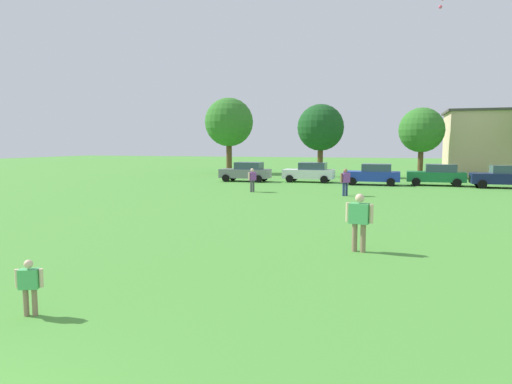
{
  "coord_description": "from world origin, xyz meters",
  "views": [
    {
      "loc": [
        5.2,
        -2.63,
        3.23
      ],
      "look_at": [
        1.46,
        9.67,
        1.88
      ],
      "focal_mm": 32.11,
      "sensor_mm": 36.0,
      "label": 1
    }
  ],
  "objects_px": {
    "bystander_near_trees": "(345,180)",
    "child_kite_flyer": "(29,283)",
    "parked_car_navy_4": "(504,177)",
    "parked_car_white_1": "(310,172)",
    "bystander_midfield": "(252,178)",
    "adult_bystander": "(359,217)",
    "tree_far_left": "(229,122)",
    "parked_car_blue_2": "(373,174)",
    "parked_car_gray_0": "(246,172)",
    "parked_car_green_3": "(437,175)",
    "tree_center": "(422,130)",
    "tree_left": "(321,128)"
  },
  "relations": [
    {
      "from": "bystander_near_trees",
      "to": "child_kite_flyer",
      "type": "bearing_deg",
      "value": 29.53
    },
    {
      "from": "bystander_near_trees",
      "to": "parked_car_navy_4",
      "type": "bearing_deg",
      "value": 167.48
    },
    {
      "from": "parked_car_white_1",
      "to": "parked_car_navy_4",
      "type": "bearing_deg",
      "value": 175.7
    },
    {
      "from": "bystander_midfield",
      "to": "adult_bystander",
      "type": "bearing_deg",
      "value": -128.07
    },
    {
      "from": "bystander_midfield",
      "to": "tree_far_left",
      "type": "height_order",
      "value": "tree_far_left"
    },
    {
      "from": "child_kite_flyer",
      "to": "parked_car_navy_4",
      "type": "relative_size",
      "value": 0.25
    },
    {
      "from": "parked_car_blue_2",
      "to": "parked_car_gray_0",
      "type": "bearing_deg",
      "value": -1.7
    },
    {
      "from": "bystander_near_trees",
      "to": "parked_car_white_1",
      "type": "xyz_separation_m",
      "value": [
        -3.99,
        9.67,
        -0.16
      ]
    },
    {
      "from": "parked_car_green_3",
      "to": "child_kite_flyer",
      "type": "bearing_deg",
      "value": 72.95
    },
    {
      "from": "parked_car_blue_2",
      "to": "parked_car_green_3",
      "type": "distance_m",
      "value": 4.88
    },
    {
      "from": "parked_car_green_3",
      "to": "tree_center",
      "type": "distance_m",
      "value": 10.17
    },
    {
      "from": "child_kite_flyer",
      "to": "bystander_midfield",
      "type": "bearing_deg",
      "value": 75.02
    },
    {
      "from": "adult_bystander",
      "to": "parked_car_white_1",
      "type": "height_order",
      "value": "adult_bystander"
    },
    {
      "from": "bystander_near_trees",
      "to": "parked_car_gray_0",
      "type": "relative_size",
      "value": 0.4
    },
    {
      "from": "parked_car_gray_0",
      "to": "tree_left",
      "type": "xyz_separation_m",
      "value": [
        5.18,
        8.01,
        4.0
      ]
    },
    {
      "from": "parked_car_white_1",
      "to": "tree_far_left",
      "type": "relative_size",
      "value": 0.52
    },
    {
      "from": "parked_car_navy_4",
      "to": "tree_center",
      "type": "height_order",
      "value": "tree_center"
    },
    {
      "from": "bystander_near_trees",
      "to": "parked_car_green_3",
      "type": "distance_m",
      "value": 11.16
    },
    {
      "from": "child_kite_flyer",
      "to": "bystander_near_trees",
      "type": "relative_size",
      "value": 0.63
    },
    {
      "from": "parked_car_white_1",
      "to": "parked_car_navy_4",
      "type": "distance_m",
      "value": 14.68
    },
    {
      "from": "bystander_near_trees",
      "to": "tree_center",
      "type": "relative_size",
      "value": 0.25
    },
    {
      "from": "child_kite_flyer",
      "to": "bystander_near_trees",
      "type": "distance_m",
      "value": 22.45
    },
    {
      "from": "parked_car_green_3",
      "to": "tree_left",
      "type": "relative_size",
      "value": 0.6
    },
    {
      "from": "bystander_near_trees",
      "to": "parked_car_navy_4",
      "type": "relative_size",
      "value": 0.4
    },
    {
      "from": "tree_far_left",
      "to": "bystander_near_trees",
      "type": "bearing_deg",
      "value": -52.27
    },
    {
      "from": "tree_far_left",
      "to": "tree_left",
      "type": "xyz_separation_m",
      "value": [
        10.56,
        -2.33,
        -0.77
      ]
    },
    {
      "from": "adult_bystander",
      "to": "tree_far_left",
      "type": "bearing_deg",
      "value": -52.52
    },
    {
      "from": "bystander_midfield",
      "to": "tree_center",
      "type": "height_order",
      "value": "tree_center"
    },
    {
      "from": "child_kite_flyer",
      "to": "parked_car_gray_0",
      "type": "bearing_deg",
      "value": 78.88
    },
    {
      "from": "bystander_midfield",
      "to": "tree_center",
      "type": "distance_m",
      "value": 21.89
    },
    {
      "from": "parked_car_green_3",
      "to": "parked_car_gray_0",
      "type": "bearing_deg",
      "value": 2.09
    },
    {
      "from": "parked_car_blue_2",
      "to": "adult_bystander",
      "type": "bearing_deg",
      "value": 91.62
    },
    {
      "from": "bystander_midfield",
      "to": "parked_car_green_3",
      "type": "distance_m",
      "value": 15.17
    },
    {
      "from": "bystander_midfield",
      "to": "parked_car_blue_2",
      "type": "relative_size",
      "value": 0.37
    },
    {
      "from": "adult_bystander",
      "to": "parked_car_white_1",
      "type": "bearing_deg",
      "value": -65.08
    },
    {
      "from": "parked_car_white_1",
      "to": "tree_far_left",
      "type": "bearing_deg",
      "value": -41.19
    },
    {
      "from": "child_kite_flyer",
      "to": "parked_car_gray_0",
      "type": "xyz_separation_m",
      "value": [
        -5.85,
        30.94,
        0.22
      ]
    },
    {
      "from": "bystander_midfield",
      "to": "parked_car_white_1",
      "type": "xyz_separation_m",
      "value": [
        2.3,
        9.08,
        -0.1
      ]
    },
    {
      "from": "adult_bystander",
      "to": "child_kite_flyer",
      "type": "bearing_deg",
      "value": 63.4
    },
    {
      "from": "parked_car_green_3",
      "to": "tree_left",
      "type": "xyz_separation_m",
      "value": [
        -10.34,
        7.44,
        4.0
      ]
    },
    {
      "from": "child_kite_flyer",
      "to": "parked_car_green_3",
      "type": "relative_size",
      "value": 0.25
    },
    {
      "from": "adult_bystander",
      "to": "parked_car_green_3",
      "type": "xyz_separation_m",
      "value": [
        4.13,
        24.42,
        -0.19
      ]
    },
    {
      "from": "adult_bystander",
      "to": "tree_far_left",
      "type": "xyz_separation_m",
      "value": [
        -16.76,
        34.19,
        4.58
      ]
    },
    {
      "from": "bystander_near_trees",
      "to": "parked_car_gray_0",
      "type": "height_order",
      "value": "bystander_near_trees"
    },
    {
      "from": "tree_far_left",
      "to": "parked_car_gray_0",
      "type": "bearing_deg",
      "value": -62.49
    },
    {
      "from": "parked_car_gray_0",
      "to": "tree_far_left",
      "type": "xyz_separation_m",
      "value": [
        -5.38,
        10.34,
        4.77
      ]
    },
    {
      "from": "bystander_near_trees",
      "to": "tree_left",
      "type": "distance_m",
      "value": 17.73
    },
    {
      "from": "parked_car_green_3",
      "to": "tree_left",
      "type": "height_order",
      "value": "tree_left"
    },
    {
      "from": "child_kite_flyer",
      "to": "tree_left",
      "type": "bearing_deg",
      "value": 69.16
    },
    {
      "from": "bystander_midfield",
      "to": "parked_car_blue_2",
      "type": "bearing_deg",
      "value": -19.86
    }
  ]
}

